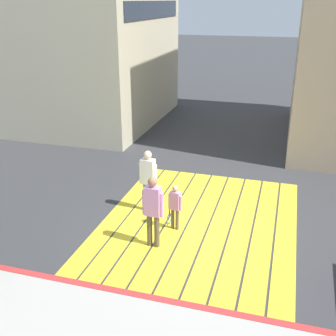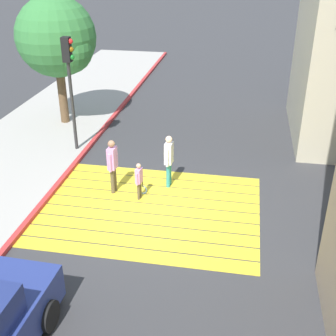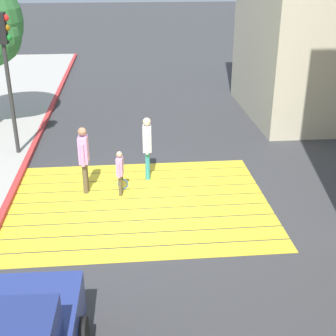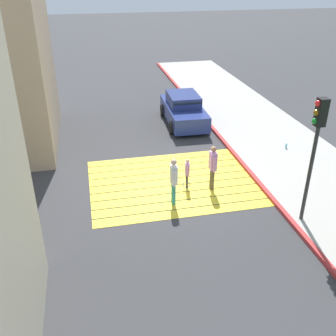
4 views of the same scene
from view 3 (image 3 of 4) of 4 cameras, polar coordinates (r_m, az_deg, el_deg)
name	(u,v)px [view 3 (image 3 of 4)]	position (r m, az deg, el deg)	size (l,w,h in m)	color
ground_plane	(139,204)	(11.70, -3.49, -4.36)	(120.00, 120.00, 0.00)	#38383A
crosswalk_stripes	(139,203)	(11.70, -3.49, -4.34)	(6.40, 4.90, 0.01)	yellow
curb_painted	(6,207)	(12.04, -19.19, -4.55)	(0.16, 40.00, 0.13)	#BC3333
traffic_light_corner	(6,57)	(14.38, -19.15, 12.67)	(0.39, 0.28, 4.24)	#2D2D2D
pedestrian_adult_lead	(147,144)	(12.63, -2.55, 2.97)	(0.25, 0.51, 1.75)	teal
pedestrian_adult_trailing	(84,155)	(12.03, -10.22, 1.54)	(0.25, 0.52, 1.77)	brown
pedestrian_child_with_racket	(120,171)	(11.88, -5.86, -0.37)	(0.30, 0.39, 1.21)	brown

